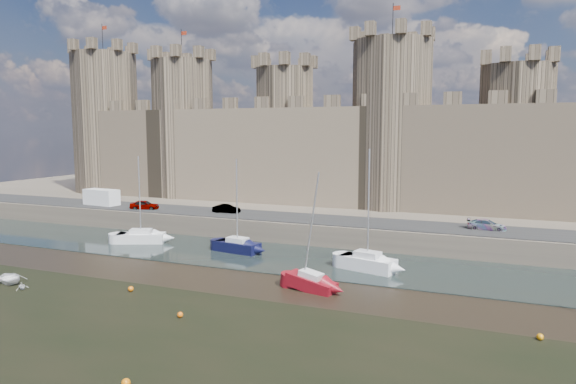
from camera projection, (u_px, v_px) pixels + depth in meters
name	position (u px, v px, depth m)	size (l,w,h in m)	color
ground	(194.00, 360.00, 29.89)	(160.00, 160.00, 0.00)	black
water_channel	(322.00, 262.00, 51.98)	(160.00, 12.00, 0.08)	black
quay	(390.00, 203.00, 84.98)	(160.00, 60.00, 2.50)	#4C443A
road	(349.00, 221.00, 60.89)	(160.00, 7.00, 0.10)	black
castle	(371.00, 142.00, 72.93)	(108.50, 11.00, 29.00)	#42382B
car_0	(144.00, 205.00, 70.01)	(1.55, 3.86, 1.31)	gray
car_1	(226.00, 209.00, 66.99)	(1.25, 3.58, 1.18)	gray
car_2	(487.00, 225.00, 55.67)	(1.65, 4.06, 1.18)	gray
van	(101.00, 197.00, 73.90)	(5.34, 2.14, 2.33)	white
sailboat_0	(141.00, 237.00, 60.59)	(5.87, 4.09, 10.24)	silver
sailboat_1	(237.00, 245.00, 55.97)	(5.32, 2.77, 10.17)	black
sailboat_2	(367.00, 262.00, 48.62)	(5.68, 3.35, 11.51)	white
sailboat_4	(311.00, 282.00, 42.77)	(4.52, 2.53, 9.98)	maroon
dinghy_3	(22.00, 286.00, 42.93)	(1.00, 0.61, 1.16)	silver
dinghy_6	(9.00, 278.00, 45.14)	(2.40, 0.70, 3.36)	silver
buoy_0	(180.00, 315.00, 36.56)	(0.43, 0.43, 0.43)	#EC610A
buoy_1	(131.00, 289.00, 42.46)	(0.47, 0.47, 0.47)	#C85A08
buoy_3	(540.00, 337.00, 32.61)	(0.44, 0.44, 0.44)	#C47708
buoy_4	(126.00, 383.00, 26.66)	(0.47, 0.47, 0.47)	orange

